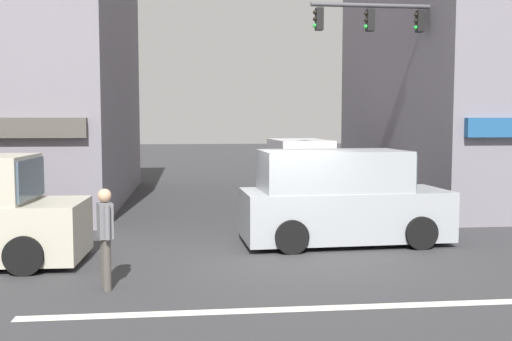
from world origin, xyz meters
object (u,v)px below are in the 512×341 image
(van_crossing_rightbound, at_px, (341,199))
(pedestrian_mid_crossing, at_px, (105,232))
(van_approaching_near, at_px, (298,170))
(utility_pole_far_right, at_px, (460,90))
(traffic_light_mast, at_px, (432,66))
(street_tree, at_px, (464,86))

(van_crossing_rightbound, bearing_deg, pedestrian_mid_crossing, -145.91)
(van_crossing_rightbound, relative_size, van_approaching_near, 1.00)
(van_approaching_near, bearing_deg, pedestrian_mid_crossing, -115.29)
(utility_pole_far_right, bearing_deg, van_approaching_near, 164.79)
(traffic_light_mast, distance_m, pedestrian_mid_crossing, 11.00)
(street_tree, xyz_separation_m, utility_pole_far_right, (-0.09, 0.13, -0.12))
(van_crossing_rightbound, distance_m, van_approaching_near, 7.89)
(van_crossing_rightbound, height_order, pedestrian_mid_crossing, van_crossing_rightbound)
(utility_pole_far_right, distance_m, traffic_light_mast, 3.94)
(van_approaching_near, bearing_deg, utility_pole_far_right, -15.21)
(utility_pole_far_right, relative_size, traffic_light_mast, 1.18)
(van_crossing_rightbound, xyz_separation_m, pedestrian_mid_crossing, (-4.77, -3.23, -0.06))
(utility_pole_far_right, xyz_separation_m, van_crossing_rightbound, (-5.76, -6.43, -2.81))
(street_tree, height_order, pedestrian_mid_crossing, street_tree)
(van_approaching_near, height_order, pedestrian_mid_crossing, van_approaching_near)
(utility_pole_far_right, bearing_deg, traffic_light_mast, -126.37)
(utility_pole_far_right, relative_size, van_crossing_rightbound, 1.57)
(van_approaching_near, xyz_separation_m, pedestrian_mid_crossing, (-5.25, -11.10, -0.06))
(utility_pole_far_right, bearing_deg, van_crossing_rightbound, -131.84)
(traffic_light_mast, distance_m, van_approaching_near, 6.38)
(pedestrian_mid_crossing, bearing_deg, van_crossing_rightbound, 34.09)
(street_tree, xyz_separation_m, van_crossing_rightbound, (-5.85, -6.30, -2.94))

